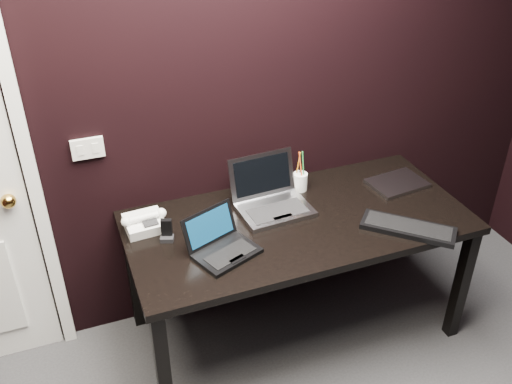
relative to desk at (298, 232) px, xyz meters
name	(u,v)px	position (x,y,z in m)	size (l,w,h in m)	color
wall_back	(212,93)	(-0.30, 0.40, 0.64)	(4.00, 4.00, 0.00)	black
wall_switch	(88,148)	(-0.92, 0.39, 0.46)	(0.15, 0.02, 0.10)	silver
desk	(298,232)	(0.00, 0.00, 0.00)	(1.70, 0.80, 0.74)	black
netbook	(222,245)	(-0.44, -0.11, 0.11)	(0.35, 0.33, 0.18)	black
silver_laptop	(271,200)	(-0.09, 0.14, 0.12)	(0.37, 0.34, 0.25)	#95969A
ext_keyboard	(408,228)	(0.46, -0.27, 0.09)	(0.43, 0.41, 0.03)	black
closed_laptop	(397,183)	(0.64, 0.11, 0.09)	(0.32, 0.24, 0.02)	gray
desk_phone	(144,223)	(-0.73, 0.19, 0.12)	(0.22, 0.18, 0.11)	white
mobile_phone	(167,232)	(-0.65, 0.07, 0.12)	(0.07, 0.07, 0.11)	black
pen_cup	(300,181)	(0.12, 0.26, 0.13)	(0.08, 0.08, 0.23)	white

